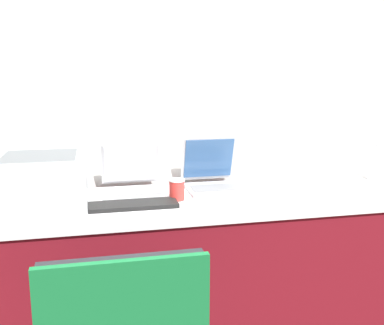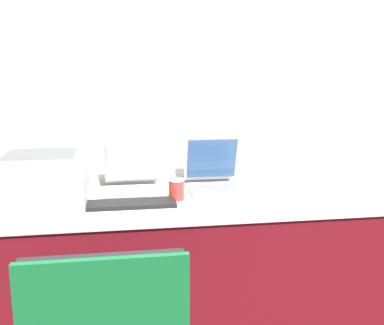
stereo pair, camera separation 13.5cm
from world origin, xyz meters
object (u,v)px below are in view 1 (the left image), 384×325
(laptop_left, at_px, (132,182))
(external_keyboard, at_px, (132,205))
(printer, at_px, (42,178))
(laptop_right, at_px, (213,177))
(coffee_cup, at_px, (177,190))
(metal_pitcher, at_px, (378,161))

(laptop_left, height_order, external_keyboard, laptop_left)
(printer, relative_size, laptop_left, 1.31)
(printer, distance_m, laptop_right, 0.89)
(printer, relative_size, coffee_cup, 4.19)
(laptop_right, distance_m, coffee_cup, 0.30)
(laptop_right, bearing_deg, metal_pitcher, -1.26)
(printer, bearing_deg, laptop_right, 10.47)
(coffee_cup, bearing_deg, external_keyboard, -162.49)
(laptop_right, height_order, external_keyboard, laptop_right)
(laptop_left, height_order, laptop_right, laptop_right)
(laptop_left, xyz_separation_m, metal_pitcher, (1.42, -0.03, 0.05))
(laptop_left, bearing_deg, printer, -158.51)
(printer, xyz_separation_m, coffee_cup, (0.63, -0.03, -0.08))
(laptop_left, height_order, metal_pitcher, laptop_left)
(coffee_cup, relative_size, metal_pitcher, 0.43)
(laptop_right, relative_size, metal_pitcher, 1.42)
(external_keyboard, distance_m, metal_pitcher, 1.47)
(printer, distance_m, coffee_cup, 0.64)
(laptop_right, xyz_separation_m, coffee_cup, (-0.24, -0.19, -0.01))
(printer, height_order, coffee_cup, printer)
(laptop_left, relative_size, laptop_right, 0.97)
(external_keyboard, height_order, coffee_cup, coffee_cup)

